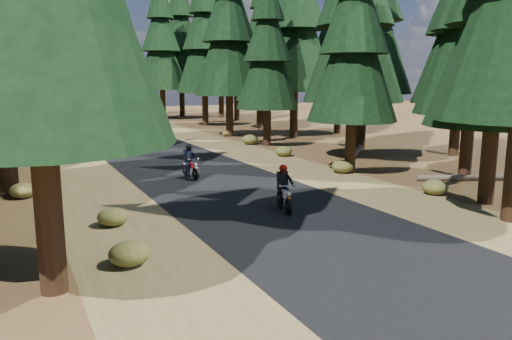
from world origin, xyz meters
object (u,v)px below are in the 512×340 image
(log_near, at_px, (354,154))
(rider_lead, at_px, (284,196))
(rider_follow, at_px, (191,167))
(log_far, at_px, (469,178))

(log_near, xyz_separation_m, rider_lead, (-8.65, -7.84, 0.32))
(log_near, height_order, rider_lead, rider_lead)
(rider_follow, bearing_deg, rider_lead, 93.50)
(log_far, distance_m, rider_lead, 9.06)
(log_far, bearing_deg, rider_lead, -150.27)
(rider_follow, bearing_deg, log_near, -175.18)
(log_far, xyz_separation_m, rider_lead, (-9.02, -0.76, 0.36))
(rider_lead, height_order, rider_follow, rider_lead)
(log_far, height_order, rider_follow, rider_follow)
(log_near, height_order, rider_follow, rider_follow)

